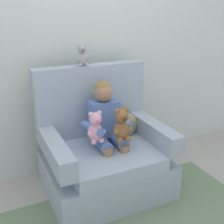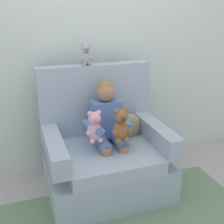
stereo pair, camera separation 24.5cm
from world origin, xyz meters
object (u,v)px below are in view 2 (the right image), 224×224
armchair (105,154)px  throw_pillow (129,126)px  plush_pink (95,127)px  seated_child (108,122)px  plush_grey_on_backrest (86,55)px  plush_brown (121,126)px

armchair → throw_pillow: armchair is taller
armchair → plush_pink: 0.38m
armchair → seated_child: (0.04, 0.00, 0.32)m
armchair → plush_pink: armchair is taller
seated_child → plush_grey_on_backrest: 0.64m
armchair → plush_brown: bearing=-63.2°
seated_child → plush_pink: (-0.16, -0.12, 0.03)m
seated_child → plush_brown: seated_child is taller
plush_pink → plush_grey_on_backrest: plush_grey_on_backrest is taller
plush_brown → plush_pink: (-0.21, 0.06, -0.01)m
armchair → seated_child: armchair is taller
plush_pink → throw_pillow: bearing=21.1°
throw_pillow → armchair: bearing=-160.4°
plush_pink → plush_grey_on_backrest: bearing=76.2°
plush_grey_on_backrest → throw_pillow: plush_grey_on_backrest is taller
armchair → throw_pillow: 0.36m
throw_pillow → plush_grey_on_backrest: bearing=151.4°
plush_pink → throw_pillow: size_ratio=1.06×
seated_child → throw_pillow: 0.28m
plush_brown → plush_grey_on_backrest: (-0.17, 0.47, 0.53)m
armchair → seated_child: bearing=6.2°
armchair → throw_pillow: size_ratio=4.38×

